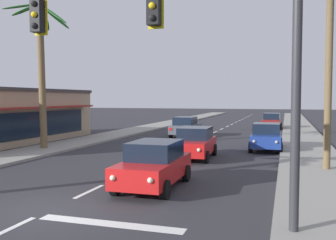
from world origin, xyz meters
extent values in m
plane|color=#2D2D33|center=(0.00, 0.00, 0.00)|extent=(220.00, 220.00, 0.00)
cube|color=gray|center=(7.80, 20.00, 0.07)|extent=(3.20, 110.00, 0.14)
cube|color=gray|center=(-7.80, 20.00, 0.07)|extent=(3.20, 110.00, 0.14)
cube|color=silver|center=(0.00, -1.75, 0.00)|extent=(0.16, 2.00, 0.01)
cube|color=silver|center=(0.00, 2.31, 0.00)|extent=(0.16, 2.00, 0.01)
cube|color=silver|center=(0.00, 6.37, 0.00)|extent=(0.16, 2.00, 0.01)
cube|color=silver|center=(0.00, 10.44, 0.00)|extent=(0.16, 2.00, 0.01)
cube|color=silver|center=(0.00, 14.50, 0.00)|extent=(0.16, 2.00, 0.01)
cube|color=silver|center=(0.00, 18.56, 0.00)|extent=(0.16, 2.00, 0.01)
cube|color=silver|center=(0.00, 22.62, 0.00)|extent=(0.16, 2.00, 0.01)
cube|color=silver|center=(0.00, 26.69, 0.00)|extent=(0.16, 2.00, 0.01)
cube|color=silver|center=(0.00, 30.75, 0.00)|extent=(0.16, 2.00, 0.01)
cube|color=silver|center=(0.00, 34.81, 0.00)|extent=(0.16, 2.00, 0.01)
cube|color=silver|center=(0.00, 38.87, 0.00)|extent=(0.16, 2.00, 0.01)
cube|color=silver|center=(0.00, 42.93, 0.00)|extent=(0.16, 2.00, 0.01)
cube|color=silver|center=(0.00, 47.00, 0.00)|extent=(0.16, 2.00, 0.01)
cube|color=silver|center=(0.00, 51.06, 0.00)|extent=(0.16, 2.00, 0.01)
cube|color=silver|center=(0.00, 55.12, 0.00)|extent=(0.16, 2.00, 0.01)
cube|color=silver|center=(0.00, 59.18, 0.00)|extent=(0.16, 2.00, 0.01)
cube|color=silver|center=(0.00, 63.25, 0.00)|extent=(0.16, 2.00, 0.01)
cube|color=silver|center=(0.00, 67.31, 0.00)|extent=(0.16, 2.00, 0.01)
cube|color=silver|center=(2.20, -0.60, 0.00)|extent=(4.00, 0.44, 0.01)
cylinder|color=#2D2D33|center=(6.70, -0.15, 3.45)|extent=(0.22, 0.22, 6.91)
cube|color=black|center=(3.26, -0.17, 5.54)|extent=(0.32, 0.26, 0.92)
sphere|color=yellow|center=(3.26, -0.31, 5.54)|extent=(0.17, 0.17, 0.17)
sphere|color=black|center=(3.26, -0.31, 5.24)|extent=(0.17, 0.17, 0.17)
cube|color=yellow|center=(3.26, 0.00, 5.54)|extent=(0.42, 0.03, 1.04)
cube|color=black|center=(-0.19, -0.17, 5.54)|extent=(0.32, 0.26, 0.92)
sphere|color=black|center=(-0.19, -0.31, 5.84)|extent=(0.17, 0.17, 0.17)
sphere|color=yellow|center=(-0.19, -0.31, 5.54)|extent=(0.17, 0.17, 0.17)
sphere|color=black|center=(-0.19, -0.31, 5.24)|extent=(0.17, 0.17, 0.17)
cube|color=yellow|center=(-0.19, 0.00, 5.54)|extent=(0.42, 0.03, 1.04)
cube|color=red|center=(1.96, 3.48, 0.68)|extent=(1.81, 4.32, 0.72)
cube|color=black|center=(1.96, 3.63, 1.36)|extent=(1.63, 2.22, 0.64)
cylinder|color=black|center=(2.84, 2.08, 0.32)|extent=(0.23, 0.64, 0.64)
cylinder|color=black|center=(1.12, 2.05, 0.32)|extent=(0.23, 0.64, 0.64)
cylinder|color=black|center=(2.81, 4.91, 0.32)|extent=(0.23, 0.64, 0.64)
cylinder|color=black|center=(1.08, 4.89, 0.32)|extent=(0.23, 0.64, 0.64)
sphere|color=#F9EFC6|center=(2.61, 1.32, 0.76)|extent=(0.18, 0.18, 0.18)
sphere|color=#F9EFC6|center=(1.37, 1.31, 0.76)|extent=(0.18, 0.18, 0.18)
cube|color=red|center=(2.59, 5.65, 0.78)|extent=(0.24, 0.06, 0.20)
cube|color=red|center=(1.27, 5.64, 0.78)|extent=(0.24, 0.06, 0.20)
cube|color=red|center=(1.82, 10.53, 0.68)|extent=(1.93, 4.37, 0.72)
cube|color=black|center=(1.82, 10.68, 1.36)|extent=(1.69, 2.26, 0.64)
cylinder|color=black|center=(2.74, 9.15, 0.32)|extent=(0.25, 0.65, 0.64)
cylinder|color=black|center=(1.02, 9.08, 0.32)|extent=(0.25, 0.65, 0.64)
cylinder|color=black|center=(2.63, 11.98, 0.32)|extent=(0.25, 0.65, 0.64)
cylinder|color=black|center=(0.90, 11.91, 0.32)|extent=(0.25, 0.65, 0.64)
sphere|color=#F9EFC6|center=(2.53, 8.39, 0.76)|extent=(0.18, 0.18, 0.18)
sphere|color=#F9EFC6|center=(1.29, 8.34, 0.76)|extent=(0.18, 0.18, 0.18)
cube|color=red|center=(2.40, 12.71, 0.78)|extent=(0.24, 0.07, 0.20)
cube|color=red|center=(1.08, 12.66, 0.78)|extent=(0.24, 0.07, 0.20)
cube|color=#4C515B|center=(-1.65, 21.90, 0.68)|extent=(1.80, 4.32, 0.72)
cube|color=black|center=(-1.65, 21.75, 1.36)|extent=(1.62, 2.22, 0.64)
cylinder|color=black|center=(-2.50, 23.33, 0.32)|extent=(0.23, 0.64, 0.64)
cylinder|color=black|center=(-0.77, 23.31, 0.32)|extent=(0.23, 0.64, 0.64)
cylinder|color=black|center=(-2.53, 20.49, 0.32)|extent=(0.23, 0.64, 0.64)
cylinder|color=black|center=(-0.80, 20.48, 0.32)|extent=(0.23, 0.64, 0.64)
sphere|color=#B2B2AD|center=(-2.25, 24.08, 0.76)|extent=(0.18, 0.18, 0.18)
sphere|color=#B2B2AD|center=(-1.01, 24.07, 0.76)|extent=(0.18, 0.18, 0.18)
cube|color=red|center=(-2.33, 19.75, 0.78)|extent=(0.24, 0.06, 0.20)
cube|color=red|center=(-1.01, 19.74, 0.78)|extent=(0.24, 0.06, 0.20)
cube|color=maroon|center=(5.06, 32.26, 0.68)|extent=(1.88, 4.35, 0.72)
cube|color=black|center=(5.06, 32.41, 1.36)|extent=(1.66, 2.24, 0.64)
cylinder|color=black|center=(5.88, 30.82, 0.32)|extent=(0.24, 0.65, 0.64)
cylinder|color=black|center=(4.15, 30.86, 0.32)|extent=(0.24, 0.65, 0.64)
cylinder|color=black|center=(5.96, 33.65, 0.32)|extent=(0.24, 0.65, 0.64)
cylinder|color=black|center=(4.23, 33.70, 0.32)|extent=(0.24, 0.65, 0.64)
sphere|color=#B2B2AD|center=(5.61, 30.07, 0.76)|extent=(0.18, 0.18, 0.18)
sphere|color=#B2B2AD|center=(4.38, 30.11, 0.76)|extent=(0.18, 0.18, 0.18)
cube|color=red|center=(5.78, 34.40, 0.78)|extent=(0.24, 0.07, 0.20)
cube|color=red|center=(4.46, 34.44, 0.78)|extent=(0.24, 0.07, 0.20)
cube|color=navy|center=(5.33, 15.10, 0.68)|extent=(1.85, 4.33, 0.72)
cube|color=black|center=(5.33, 15.25, 1.36)|extent=(1.64, 2.23, 0.64)
cylinder|color=black|center=(6.23, 13.69, 0.32)|extent=(0.23, 0.64, 0.64)
cylinder|color=black|center=(4.50, 13.66, 0.32)|extent=(0.23, 0.64, 0.64)
cylinder|color=black|center=(6.17, 16.53, 0.32)|extent=(0.23, 0.64, 0.64)
cylinder|color=black|center=(4.44, 16.50, 0.32)|extent=(0.23, 0.64, 0.64)
sphere|color=#B2B2AD|center=(6.00, 12.94, 0.76)|extent=(0.18, 0.18, 0.18)
sphere|color=#B2B2AD|center=(4.76, 12.91, 0.76)|extent=(0.18, 0.18, 0.18)
cube|color=red|center=(5.95, 17.27, 0.78)|extent=(0.24, 0.06, 0.20)
cube|color=red|center=(4.63, 17.24, 0.78)|extent=(0.24, 0.06, 0.20)
cylinder|color=brown|center=(-8.04, 11.00, 4.47)|extent=(0.58, 0.42, 8.95)
ellipsoid|color=#2D702D|center=(-7.14, 10.96, 8.38)|extent=(2.06, 0.49, 1.44)
ellipsoid|color=#2D702D|center=(-7.60, 11.85, 8.40)|extent=(1.42, 1.96, 1.41)
ellipsoid|color=#2D702D|center=(-8.46, 11.94, 8.41)|extent=(1.08, 2.08, 1.39)
ellipsoid|color=#2D702D|center=(-9.26, 11.15, 8.78)|extent=(2.37, 0.70, 0.65)
ellipsoid|color=#2D702D|center=(-8.68, 10.02, 8.71)|extent=(1.49, 2.21, 0.80)
ellipsoid|color=#2D702D|center=(-7.66, 10.13, 8.39)|extent=(1.30, 2.00, 1.42)
sphere|color=#4C4223|center=(-8.12, 11.00, 8.99)|extent=(0.60, 0.60, 0.60)
cylinder|color=brown|center=(8.22, 8.54, 4.20)|extent=(0.32, 0.31, 8.40)
cube|color=maroon|center=(-9.89, 12.84, 2.60)|extent=(1.00, 14.40, 0.12)
cube|color=black|center=(-10.32, 12.84, 1.40)|extent=(0.06, 13.56, 1.80)
camera|label=1|loc=(6.49, -9.39, 3.23)|focal=40.83mm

